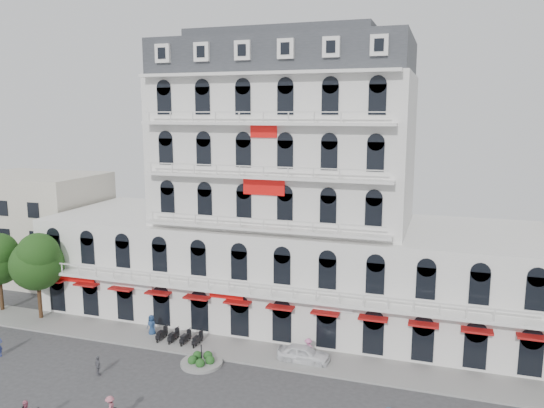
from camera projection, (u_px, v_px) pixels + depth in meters
The scene contains 10 objects.
sidewalk at pixel (252, 352), 42.07m from camera, with size 53.00×4.00×0.16m, color gray.
main_building at pixel (285, 210), 48.79m from camera, with size 45.00×15.00×25.80m.
flank_building_west at pixel (39, 226), 60.54m from camera, with size 14.00×10.00×12.00m, color beige.
traffic_island at pixel (202, 361), 40.15m from camera, with size 3.20×3.20×1.60m.
parked_scooter_row at pixel (180, 343), 43.84m from camera, with size 4.40×1.80×1.10m, color black, non-canonical shape.
tree_west_inner at pixel (37, 260), 47.97m from camera, with size 4.76×4.76×8.25m.
parked_car at pixel (304, 354), 40.43m from camera, with size 1.62×4.03×1.37m, color white.
pedestrian_left at pixel (152, 325), 45.26m from camera, with size 0.89×0.58×1.83m, color navy.
pedestrian_mid at pixel (98, 366), 38.39m from camera, with size 0.87×0.36×1.49m, color slate.
pedestrian_right at pixel (308, 348), 41.05m from camera, with size 1.06×0.61×1.64m, color pink.
Camera 1 is at (13.74, -27.98, 18.90)m, focal length 35.00 mm.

